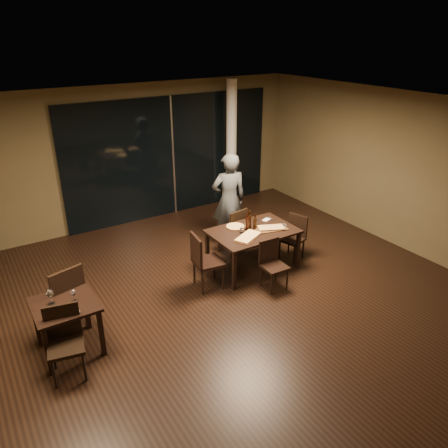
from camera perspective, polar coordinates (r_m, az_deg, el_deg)
ground at (r=7.05m, az=0.83°, el=-10.58°), size 8.00×8.00×0.00m
wall_back at (r=9.77m, az=-12.37°, el=8.73°), size 8.00×0.10×3.00m
wall_right at (r=9.06m, az=23.02°, el=6.12°), size 0.10×8.00×3.00m
ceiling at (r=5.87m, az=1.01°, el=14.37°), size 8.00×8.00×0.04m
window_panel at (r=10.10m, az=-6.76°, el=8.75°), size 5.00×0.06×2.70m
column at (r=10.46m, az=0.97°, el=10.31°), size 0.24×0.24×3.00m
main_table at (r=7.78m, az=3.81°, el=-1.33°), size 1.50×1.00×0.75m
side_table at (r=6.21m, az=-20.01°, el=-10.69°), size 0.80×0.80×0.75m
chair_main_far at (r=8.32m, az=1.38°, el=-0.67°), size 0.50×0.50×0.93m
chair_main_near at (r=7.35m, az=6.27°, el=-4.87°), size 0.40×0.40×0.84m
chair_main_left at (r=7.21m, az=-2.72°, el=-4.56°), size 0.52×0.52×0.99m
chair_main_right at (r=8.31m, az=9.19°, el=-1.39°), size 0.49×0.49×0.85m
chair_side_far at (r=6.60m, az=-20.01°, el=-8.79°), size 0.60×0.60×1.06m
chair_side_near at (r=5.93m, az=-20.09°, el=-13.74°), size 0.51×0.51×0.94m
diner at (r=8.56m, az=0.64°, el=3.16°), size 0.73×0.57×1.88m
pizza_board_left at (r=7.46m, az=3.17°, el=-1.77°), size 0.61×0.49×0.01m
pizza_board_right at (r=7.82m, az=6.15°, el=-0.60°), size 0.62×0.41×0.01m
oblong_pizza_left at (r=7.45m, az=3.17°, el=-1.66°), size 0.54×0.42×0.02m
oblong_pizza_right at (r=7.81m, az=6.16°, el=-0.49°), size 0.48×0.37×0.02m
round_pizza at (r=7.85m, az=1.49°, el=-0.34°), size 0.32×0.32×0.01m
bottle_a at (r=7.69m, az=3.08°, el=0.33°), size 0.07×0.07×0.32m
bottle_b at (r=7.74m, az=4.08°, el=0.32°), size 0.06×0.06×0.28m
bottle_c at (r=7.73m, az=3.31°, el=0.55°), size 0.08×0.08×0.35m
tumbler_left at (r=7.64m, az=2.33°, el=-0.83°), size 0.07×0.07×0.08m
tumbler_right at (r=7.95m, az=4.33°, el=0.21°), size 0.08×0.08×0.09m
napkin_near at (r=7.95m, az=7.46°, el=-0.24°), size 0.18×0.11×0.01m
napkin_far at (r=8.18m, az=5.62°, el=0.60°), size 0.20×0.15×0.01m
wine_glass_a at (r=6.14m, az=-21.72°, el=-8.89°), size 0.09×0.09×0.20m
wine_glass_b at (r=6.10m, az=-19.04°, el=-8.86°), size 0.07×0.07×0.16m
side_napkin at (r=5.94m, az=-19.30°, el=-10.76°), size 0.18×0.12×0.01m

